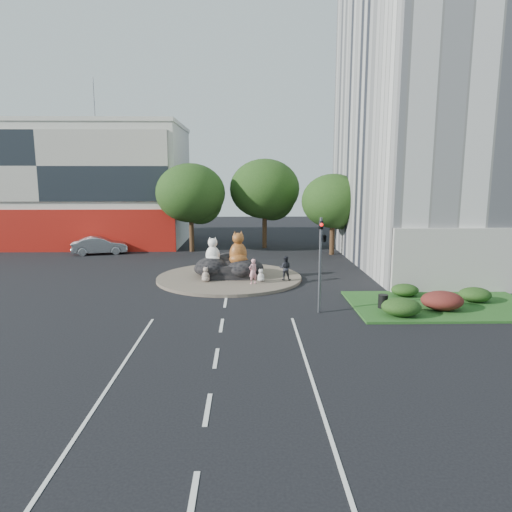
{
  "coord_description": "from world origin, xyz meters",
  "views": [
    {
      "loc": [
        1.22,
        -21.0,
        7.06
      ],
      "look_at": [
        1.82,
        7.89,
        2.0
      ],
      "focal_mm": 32.0,
      "sensor_mm": 36.0,
      "label": 1
    }
  ],
  "objects_px": {
    "cat_tabby": "(238,248)",
    "kitten_calico": "(206,274)",
    "pedestrian_dark": "(285,268)",
    "pedestrian_pink": "(253,271)",
    "litter_bin": "(383,301)",
    "kitten_white": "(261,275)",
    "cat_white": "(213,251)",
    "parked_car": "(100,245)"
  },
  "relations": [
    {
      "from": "litter_bin",
      "to": "cat_tabby",
      "type": "bearing_deg",
      "value": 136.94
    },
    {
      "from": "kitten_calico",
      "to": "kitten_white",
      "type": "distance_m",
      "value": 3.64
    },
    {
      "from": "cat_white",
      "to": "litter_bin",
      "type": "bearing_deg",
      "value": -36.13
    },
    {
      "from": "kitten_white",
      "to": "pedestrian_dark",
      "type": "distance_m",
      "value": 1.73
    },
    {
      "from": "kitten_calico",
      "to": "cat_tabby",
      "type": "bearing_deg",
      "value": 41.99
    },
    {
      "from": "cat_tabby",
      "to": "kitten_white",
      "type": "height_order",
      "value": "cat_tabby"
    },
    {
      "from": "cat_white",
      "to": "kitten_white",
      "type": "bearing_deg",
      "value": -22.29
    },
    {
      "from": "kitten_calico",
      "to": "pedestrian_dark",
      "type": "relative_size",
      "value": 0.62
    },
    {
      "from": "cat_white",
      "to": "cat_tabby",
      "type": "relative_size",
      "value": 0.82
    },
    {
      "from": "kitten_white",
      "to": "pedestrian_dark",
      "type": "height_order",
      "value": "pedestrian_dark"
    },
    {
      "from": "pedestrian_pink",
      "to": "litter_bin",
      "type": "relative_size",
      "value": 2.26
    },
    {
      "from": "cat_white",
      "to": "parked_car",
      "type": "relative_size",
      "value": 0.39
    },
    {
      "from": "pedestrian_dark",
      "to": "parked_car",
      "type": "relative_size",
      "value": 0.33
    },
    {
      "from": "cat_white",
      "to": "pedestrian_pink",
      "type": "bearing_deg",
      "value": -35.56
    },
    {
      "from": "kitten_calico",
      "to": "litter_bin",
      "type": "height_order",
      "value": "kitten_calico"
    },
    {
      "from": "pedestrian_pink",
      "to": "litter_bin",
      "type": "distance_m",
      "value": 8.74
    },
    {
      "from": "kitten_white",
      "to": "litter_bin",
      "type": "relative_size",
      "value": 1.21
    },
    {
      "from": "pedestrian_dark",
      "to": "parked_car",
      "type": "xyz_separation_m",
      "value": [
        -16.04,
        11.81,
        -0.21
      ]
    },
    {
      "from": "cat_tabby",
      "to": "kitten_white",
      "type": "xyz_separation_m",
      "value": [
        1.51,
        -1.34,
        -1.61
      ]
    },
    {
      "from": "kitten_calico",
      "to": "pedestrian_dark",
      "type": "xyz_separation_m",
      "value": [
        5.28,
        0.33,
        0.3
      ]
    },
    {
      "from": "cat_tabby",
      "to": "pedestrian_pink",
      "type": "bearing_deg",
      "value": -77.39
    },
    {
      "from": "pedestrian_pink",
      "to": "kitten_calico",
      "type": "bearing_deg",
      "value": -47.52
    },
    {
      "from": "kitten_white",
      "to": "parked_car",
      "type": "xyz_separation_m",
      "value": [
        -14.4,
        12.2,
        0.17
      ]
    },
    {
      "from": "cat_white",
      "to": "pedestrian_pink",
      "type": "distance_m",
      "value": 3.57
    },
    {
      "from": "parked_car",
      "to": "litter_bin",
      "type": "height_order",
      "value": "parked_car"
    },
    {
      "from": "pedestrian_pink",
      "to": "parked_car",
      "type": "height_order",
      "value": "pedestrian_pink"
    },
    {
      "from": "cat_tabby",
      "to": "kitten_calico",
      "type": "height_order",
      "value": "cat_tabby"
    },
    {
      "from": "kitten_calico",
      "to": "kitten_white",
      "type": "height_order",
      "value": "kitten_calico"
    },
    {
      "from": "kitten_white",
      "to": "pedestrian_pink",
      "type": "height_order",
      "value": "pedestrian_pink"
    },
    {
      "from": "kitten_white",
      "to": "litter_bin",
      "type": "xyz_separation_m",
      "value": [
        6.35,
        -6.0,
        -0.16
      ]
    },
    {
      "from": "kitten_white",
      "to": "pedestrian_pink",
      "type": "xyz_separation_m",
      "value": [
        -0.53,
        -0.63,
        0.38
      ]
    },
    {
      "from": "cat_white",
      "to": "pedestrian_dark",
      "type": "relative_size",
      "value": 1.16
    },
    {
      "from": "cat_white",
      "to": "kitten_white",
      "type": "distance_m",
      "value": 3.83
    },
    {
      "from": "kitten_calico",
      "to": "pedestrian_dark",
      "type": "bearing_deg",
      "value": 14.4
    },
    {
      "from": "parked_car",
      "to": "cat_white",
      "type": "bearing_deg",
      "value": -148.59
    },
    {
      "from": "cat_tabby",
      "to": "pedestrian_pink",
      "type": "relative_size",
      "value": 1.41
    },
    {
      "from": "kitten_white",
      "to": "pedestrian_dark",
      "type": "xyz_separation_m",
      "value": [
        1.64,
        0.38,
        0.37
      ]
    },
    {
      "from": "cat_tabby",
      "to": "pedestrian_pink",
      "type": "height_order",
      "value": "cat_tabby"
    },
    {
      "from": "cat_tabby",
      "to": "pedestrian_dark",
      "type": "xyz_separation_m",
      "value": [
        3.15,
        -0.96,
        -1.24
      ]
    },
    {
      "from": "pedestrian_dark",
      "to": "litter_bin",
      "type": "height_order",
      "value": "pedestrian_dark"
    },
    {
      "from": "cat_white",
      "to": "pedestrian_pink",
      "type": "xyz_separation_m",
      "value": [
        2.73,
        -2.07,
        -1.03
      ]
    },
    {
      "from": "cat_tabby",
      "to": "kitten_white",
      "type": "bearing_deg",
      "value": -55.54
    }
  ]
}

